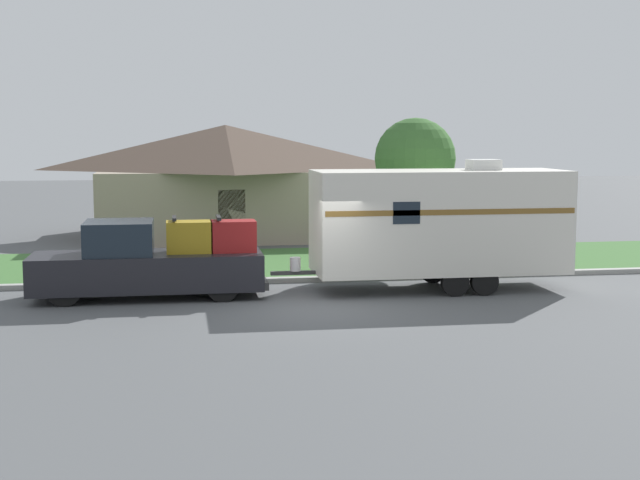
# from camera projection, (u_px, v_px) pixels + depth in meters

# --- Properties ---
(ground_plane) EXTENTS (120.00, 120.00, 0.00)m
(ground_plane) POSITION_uv_depth(u_px,v_px,m) (317.00, 308.00, 21.43)
(ground_plane) COLOR #515456
(curb_strip) EXTENTS (80.00, 0.30, 0.14)m
(curb_strip) POSITION_uv_depth(u_px,v_px,m) (296.00, 280.00, 25.09)
(curb_strip) COLOR #999993
(curb_strip) RESTS_ON ground_plane
(lawn_strip) EXTENTS (80.00, 7.00, 0.03)m
(lawn_strip) POSITION_uv_depth(u_px,v_px,m) (281.00, 263.00, 28.68)
(lawn_strip) COLOR #3D6B33
(lawn_strip) RESTS_ON ground_plane
(house_across_street) EXTENTS (10.69, 7.95, 4.50)m
(house_across_street) POSITION_uv_depth(u_px,v_px,m) (226.00, 178.00, 36.26)
(house_across_street) COLOR gray
(house_across_street) RESTS_ON ground_plane
(pickup_truck) EXTENTS (5.90, 1.95, 2.07)m
(pickup_truck) POSITION_uv_depth(u_px,v_px,m) (150.00, 263.00, 22.61)
(pickup_truck) COLOR black
(pickup_truck) RESTS_ON ground_plane
(travel_trailer) EXTENTS (7.87, 2.34, 3.48)m
(travel_trailer) POSITION_uv_depth(u_px,v_px,m) (439.00, 221.00, 23.71)
(travel_trailer) COLOR black
(travel_trailer) RESTS_ON ground_plane
(mailbox) EXTENTS (0.48, 0.20, 1.32)m
(mailbox) POSITION_uv_depth(u_px,v_px,m) (382.00, 242.00, 26.04)
(mailbox) COLOR brown
(mailbox) RESTS_ON ground_plane
(tree_in_yard) EXTENTS (2.47, 2.47, 4.64)m
(tree_in_yard) POSITION_uv_depth(u_px,v_px,m) (415.00, 159.00, 27.08)
(tree_in_yard) COLOR brown
(tree_in_yard) RESTS_ON ground_plane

